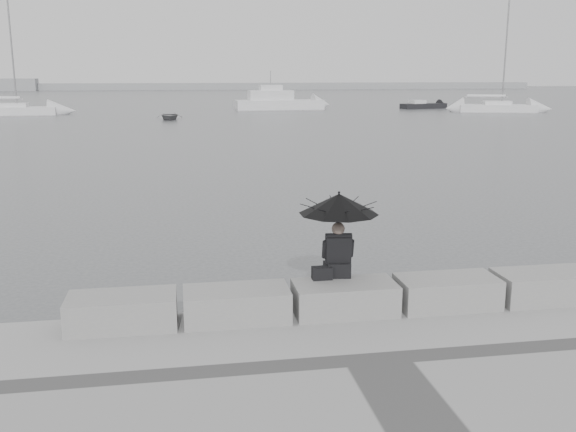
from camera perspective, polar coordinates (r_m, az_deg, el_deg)
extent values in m
plane|color=#45474A|center=(10.86, 4.37, -10.23)|extent=(360.00, 360.00, 0.00)
cube|color=gray|center=(9.92, -14.52, -8.22)|extent=(1.60, 0.80, 0.50)
cube|color=gray|center=(9.90, -4.59, -7.87)|extent=(1.60, 0.80, 0.50)
cube|color=gray|center=(10.18, 5.06, -7.30)|extent=(1.60, 0.80, 0.50)
cube|color=gray|center=(10.72, 13.95, -6.59)|extent=(1.60, 0.80, 0.50)
cube|color=gray|center=(11.49, 21.79, -5.84)|extent=(1.60, 0.80, 0.50)
sphere|color=#726056|center=(10.25, 4.49, -1.13)|extent=(0.21, 0.21, 0.21)
cylinder|color=black|center=(10.22, 4.51, -0.76)|extent=(0.02, 0.02, 1.00)
cone|color=black|center=(10.15, 4.54, 1.10)|extent=(1.28, 1.28, 0.32)
sphere|color=black|center=(10.11, 4.56, 2.10)|extent=(0.04, 0.04, 0.04)
cube|color=black|center=(10.23, 3.03, -5.09)|extent=(0.31, 0.18, 0.20)
cube|color=gray|center=(164.75, -8.95, 11.31)|extent=(180.00, 6.00, 1.60)
cube|color=white|center=(71.14, -23.34, 8.52)|extent=(8.75, 2.86, 0.90)
cube|color=white|center=(71.11, -23.38, 9.00)|extent=(3.10, 1.76, 0.50)
cylinder|color=gray|center=(71.08, -23.80, 13.70)|extent=(0.16, 0.16, 12.00)
cylinder|color=gray|center=(71.08, -23.43, 9.52)|extent=(4.85, 0.36, 0.10)
cube|color=white|center=(74.24, 18.07, 9.05)|extent=(8.46, 4.44, 0.90)
cube|color=white|center=(74.21, 18.10, 9.52)|extent=(3.16, 2.29, 0.50)
cylinder|color=gray|center=(74.18, 18.41, 14.02)|extent=(0.16, 0.16, 12.00)
cylinder|color=gray|center=(74.18, 18.13, 10.02)|extent=(4.43, 1.29, 0.10)
cube|color=white|center=(75.24, -0.78, 9.82)|extent=(10.22, 3.29, 1.20)
cube|color=white|center=(75.20, -0.78, 10.66)|extent=(5.15, 2.44, 1.20)
cube|color=white|center=(75.17, -0.78, 11.34)|extent=(2.60, 1.72, 0.60)
cylinder|color=gray|center=(75.15, -0.79, 12.18)|extent=(0.08, 0.08, 1.60)
cube|color=black|center=(79.24, 11.95, 9.51)|extent=(5.95, 2.98, 0.70)
cube|color=white|center=(79.21, 11.97, 9.87)|extent=(1.97, 1.59, 0.50)
imported|color=slate|center=(60.26, -10.50, 8.71)|extent=(3.51, 1.52, 0.59)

